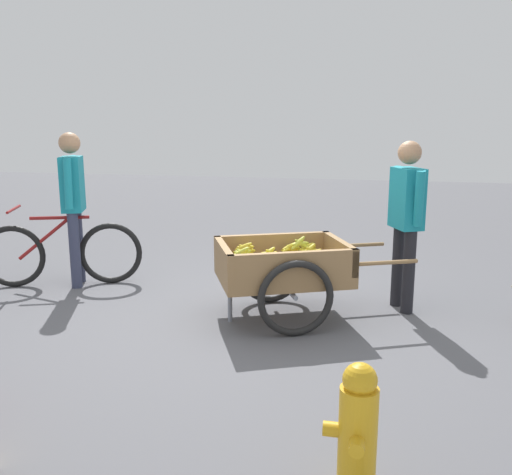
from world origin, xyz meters
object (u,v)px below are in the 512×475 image
object	(u,v)px
bicycle	(62,253)
fire_hydrant	(357,432)
cyclist_person	(73,195)
fruit_cart	(283,270)
vendor_person	(406,211)

from	to	relation	value
bicycle	fire_hydrant	xyz separation A→B (m)	(-3.18, 2.82, -0.02)
bicycle	cyclist_person	distance (m)	0.63
fruit_cart	vendor_person	bearing A→B (deg)	-156.03
cyclist_person	fire_hydrant	distance (m)	4.23
fruit_cart	vendor_person	xyz separation A→B (m)	(-1.05, -0.46, 0.48)
vendor_person	fire_hydrant	distance (m)	2.86
fruit_cart	bicycle	bearing A→B (deg)	-11.52
cyclist_person	fruit_cart	bearing A→B (deg)	166.55
bicycle	cyclist_person	xyz separation A→B (m)	(-0.14, -0.05, 0.61)
fruit_cart	bicycle	size ratio (longest dim) A/B	1.15
vendor_person	fire_hydrant	bearing A→B (deg)	83.56
fire_hydrant	fruit_cart	bearing A→B (deg)	-72.49
cyclist_person	fire_hydrant	world-z (taller)	cyclist_person
fruit_cart	cyclist_person	bearing A→B (deg)	-13.45
cyclist_person	vendor_person	bearing A→B (deg)	178.50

